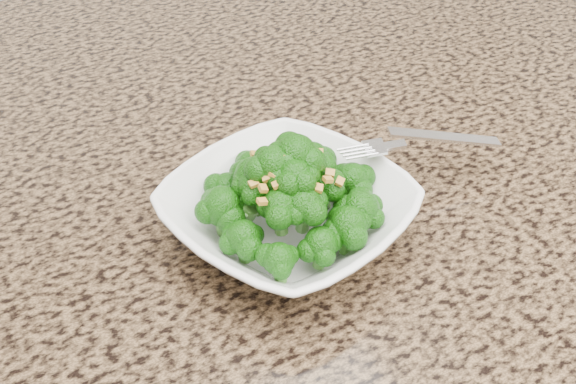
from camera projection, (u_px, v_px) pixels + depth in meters
granite_counter at (225, 186)px, 0.72m from camera, size 1.64×1.04×0.03m
bowl at (288, 214)px, 0.63m from camera, size 0.26×0.26×0.05m
broccoli_pile at (288, 163)px, 0.59m from camera, size 0.18×0.18×0.06m
garlic_topping at (288, 129)px, 0.57m from camera, size 0.11×0.11×0.01m
fork at (397, 144)px, 0.66m from camera, size 0.19×0.09×0.01m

